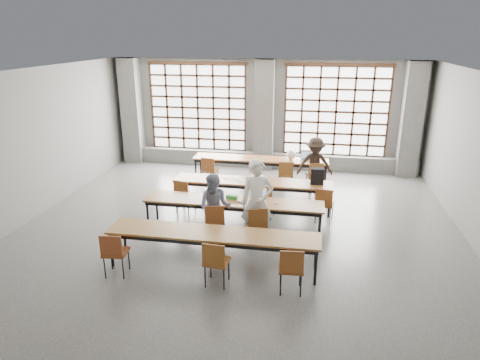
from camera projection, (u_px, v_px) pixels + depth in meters
The scene contains 40 objects.
floor at pixel (235, 237), 9.42m from camera, with size 11.00×11.00×0.00m, color #4A4A47.
ceiling at pixel (234, 74), 8.28m from camera, with size 11.00×11.00×0.00m, color silver.
wall_back at pixel (265, 114), 13.97m from camera, with size 10.00×10.00×0.00m, color slate.
wall_front at pixel (118, 336), 3.73m from camera, with size 10.00×10.00×0.00m, color slate.
wall_left at pixel (17, 150), 9.67m from camera, with size 11.00×11.00×0.00m, color slate.
column_left at pixel (132, 111), 14.45m from camera, with size 0.60×0.55×3.50m, color #555552.
column_mid at pixel (264, 115), 13.71m from camera, with size 0.60×0.55×3.50m, color #555552.
column_right at pixel (411, 120), 12.98m from camera, with size 0.60×0.55×3.50m, color #555552.
window_left at pixel (198, 108), 14.22m from camera, with size 3.32×0.12×3.00m.
window_right at pixel (336, 112), 13.48m from camera, with size 3.32×0.12×3.00m.
sill_ledge at pixel (264, 160), 14.28m from camera, with size 9.80×0.35×0.50m, color #555552.
desk_row_a at pixel (260, 161), 12.71m from camera, with size 4.00×0.70×0.73m.
desk_row_b at pixel (252, 183), 10.79m from camera, with size 4.00×0.70×0.73m.
desk_row_c at pixel (233, 203), 9.52m from camera, with size 4.00×0.70×0.73m.
desk_row_d at pixel (213, 236), 7.99m from camera, with size 4.00×0.70×0.73m.
chair_back_left at pixel (209, 168), 12.40m from camera, with size 0.47×0.48×0.88m.
chair_back_mid at pixel (286, 172), 12.04m from camera, with size 0.45×0.46×0.88m.
chair_back_right at pixel (315, 174), 11.91m from camera, with size 0.52×0.52×0.88m.
chair_mid_left at pixel (184, 193), 10.51m from camera, with size 0.51×0.51×0.88m.
chair_mid_centre at pixel (265, 198), 10.18m from camera, with size 0.47×0.47×0.88m.
chair_mid_right at pixel (324, 202), 9.95m from camera, with size 0.49×0.49×0.88m.
chair_front_left at pixel (215, 219), 9.02m from camera, with size 0.51×0.51×0.88m.
chair_front_right at pixel (257, 222), 8.87m from camera, with size 0.52×0.52×0.88m.
chair_near_left at pixel (114, 250), 7.73m from camera, with size 0.46×0.46×0.88m.
chair_near_mid at pixel (216, 259), 7.42m from camera, with size 0.44×0.45×0.88m.
chair_near_right at pixel (291, 266), 7.20m from camera, with size 0.45×0.46×0.88m.
student_male at pixel (257, 202), 8.87m from camera, with size 0.68×0.44×1.85m, color white.
student_female at pixel (215, 208), 9.07m from camera, with size 0.72×0.56×1.49m, color navy.
student_back at pixel (315, 165), 11.95m from camera, with size 1.00×0.57×1.54m, color black.
laptop_front at pixel (258, 198), 9.49m from camera, with size 0.38×0.33×0.26m.
laptop_back at pixel (307, 158), 12.55m from camera, with size 0.36×0.31×0.26m.
mouse at pixel (276, 203), 9.32m from camera, with size 0.10×0.06×0.04m, color silver.
green_box at pixel (232, 197), 9.56m from camera, with size 0.25×0.09×0.09m, color #2A8230.
phone at pixel (240, 202), 9.37m from camera, with size 0.13×0.06×0.01m, color black.
paper_sheet_a at pixel (230, 179), 10.91m from camera, with size 0.30×0.21×0.00m, color white.
paper_sheet_b at pixel (240, 181), 10.77m from camera, with size 0.30×0.21×0.00m, color silver.
paper_sheet_c at pixel (256, 181), 10.75m from camera, with size 0.30×0.21×0.00m, color white.
backpack at pixel (317, 176), 10.48m from camera, with size 0.32×0.20×0.40m, color black.
plastic_bag at pixel (291, 155), 12.54m from camera, with size 0.26×0.21×0.29m, color silver.
red_pouch at pixel (116, 250), 7.81m from camera, with size 0.20×0.08×0.06m, color #9E2413.
Camera 1 is at (1.59, -8.35, 4.25)m, focal length 32.00 mm.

